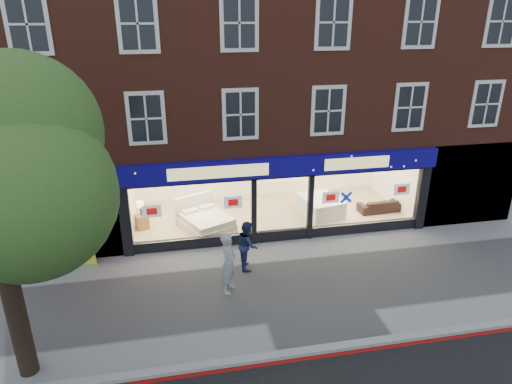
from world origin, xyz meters
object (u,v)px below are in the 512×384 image
object	(u,v)px
display_bed	(205,221)
mattress_stack	(320,206)
sofa	(380,205)
a_board	(86,252)
pedestrian_grey	(229,263)
pedestrian_blue	(248,245)

from	to	relation	value
display_bed	mattress_stack	bearing A→B (deg)	-18.79
sofa	a_board	xyz separation A→B (m)	(-11.43, -1.95, 0.11)
mattress_stack	sofa	xyz separation A→B (m)	(2.52, -0.24, -0.09)
a_board	pedestrian_grey	bearing A→B (deg)	-12.80
a_board	mattress_stack	bearing A→B (deg)	29.68
sofa	pedestrian_blue	world-z (taller)	pedestrian_blue
display_bed	sofa	bearing A→B (deg)	-22.47
display_bed	sofa	world-z (taller)	display_bed
pedestrian_grey	pedestrian_blue	distance (m)	1.47
sofa	display_bed	bearing A→B (deg)	-1.74
mattress_stack	a_board	distance (m)	9.17
sofa	pedestrian_blue	xyz separation A→B (m)	(-6.18, -3.16, 0.47)
pedestrian_grey	pedestrian_blue	size ratio (longest dim) A/B	1.17
a_board	pedestrian_blue	world-z (taller)	pedestrian_blue
sofa	pedestrian_grey	size ratio (longest dim) A/B	0.92
display_bed	a_board	xyz separation A→B (m)	(-4.13, -1.76, 0.06)
display_bed	pedestrian_grey	xyz separation A→B (m)	(0.33, -4.20, 0.56)
a_board	pedestrian_blue	xyz separation A→B (m)	(5.25, -1.21, 0.36)
display_bed	pedestrian_grey	world-z (taller)	pedestrian_grey
display_bed	pedestrian_blue	world-z (taller)	pedestrian_blue
mattress_stack	display_bed	bearing A→B (deg)	-174.79
display_bed	pedestrian_grey	bearing A→B (deg)	-109.51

